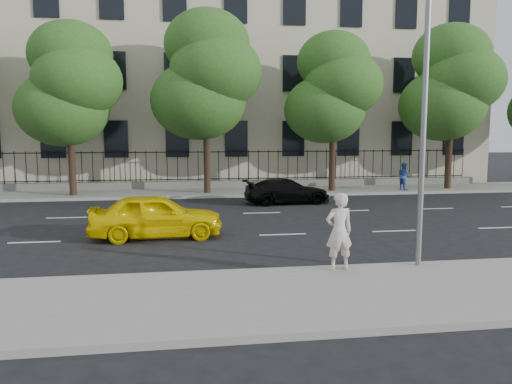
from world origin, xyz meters
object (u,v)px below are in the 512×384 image
(black_sedan, at_px, (287,191))
(street_light, at_px, (416,65))
(woman_near, at_px, (339,231))
(yellow_taxi, at_px, (156,216))

(black_sedan, bearing_deg, street_light, -179.83)
(woman_near, bearing_deg, street_light, -170.16)
(street_light, bearing_deg, woman_near, -163.34)
(yellow_taxi, distance_m, woman_near, 6.83)
(black_sedan, distance_m, woman_near, 12.05)
(yellow_taxi, height_order, black_sedan, yellow_taxi)
(yellow_taxi, bearing_deg, woman_near, -140.26)
(woman_near, bearing_deg, yellow_taxi, -54.39)
(yellow_taxi, relative_size, woman_near, 2.28)
(yellow_taxi, height_order, woman_near, woman_near)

